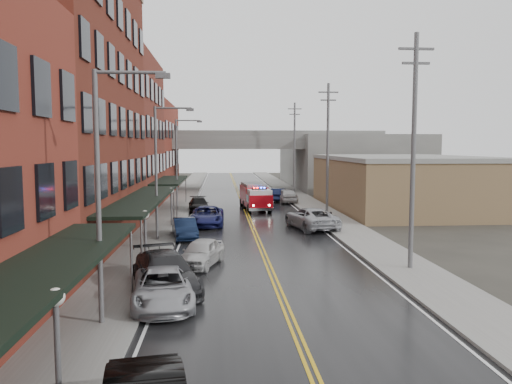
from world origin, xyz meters
TOP-DOWN VIEW (x-y plane):
  - road at (0.00, 30.00)m, footprint 11.00×160.00m
  - sidewalk_left at (-7.30, 30.00)m, footprint 3.00×160.00m
  - sidewalk_right at (7.30, 30.00)m, footprint 3.00×160.00m
  - curb_left at (-5.65, 30.00)m, footprint 0.30×160.00m
  - curb_right at (5.65, 30.00)m, footprint 0.30×160.00m
  - brick_building_b at (-13.30, 23.00)m, footprint 9.00×20.00m
  - brick_building_c at (-13.30, 40.50)m, footprint 9.00×15.00m
  - brick_building_far at (-13.30, 58.00)m, footprint 9.00×20.00m
  - tan_building at (16.00, 40.00)m, footprint 14.00×22.00m
  - right_far_block at (18.00, 70.00)m, footprint 18.00×30.00m
  - awning_0 at (-7.49, 4.00)m, footprint 2.60×16.00m
  - awning_1 at (-7.49, 23.00)m, footprint 2.60×18.00m
  - awning_2 at (-7.49, 40.50)m, footprint 2.60×13.00m
  - globe_lamp_0 at (-6.40, 2.00)m, footprint 0.44×0.44m
  - globe_lamp_1 at (-6.40, 16.00)m, footprint 0.44×0.44m
  - globe_lamp_2 at (-6.40, 30.00)m, footprint 0.44×0.44m
  - street_lamp_0 at (-6.55, 8.00)m, footprint 2.64×0.22m
  - street_lamp_1 at (-6.55, 24.00)m, footprint 2.64×0.22m
  - street_lamp_2 at (-6.55, 40.00)m, footprint 2.64×0.22m
  - utility_pole_0 at (7.20, 15.00)m, footprint 1.80×0.24m
  - utility_pole_1 at (7.20, 35.00)m, footprint 1.80×0.24m
  - utility_pole_2 at (7.20, 55.00)m, footprint 1.80×0.24m
  - overpass at (0.00, 62.00)m, footprint 40.00×10.00m
  - fire_truck at (1.01, 40.19)m, footprint 3.38×7.32m
  - parked_car_left_2 at (-4.87, 10.20)m, footprint 2.93×5.39m
  - parked_car_left_3 at (-5.00, 12.26)m, footprint 3.97×6.16m
  - parked_car_left_4 at (-3.60, 16.80)m, footprint 2.85×4.52m
  - parked_car_left_5 at (-5.00, 24.77)m, footprint 2.16×4.47m
  - parked_car_left_6 at (-3.60, 30.40)m, footprint 2.74×5.67m
  - parked_car_left_7 at (-4.62, 39.20)m, footprint 2.30×4.82m
  - parked_car_right_0 at (4.48, 28.20)m, footprint 3.94×6.42m
  - parked_car_right_1 at (4.59, 29.80)m, footprint 3.06×5.32m
  - parked_car_right_2 at (5.00, 46.20)m, footprint 2.28×4.96m
  - parked_car_right_3 at (4.32, 47.80)m, footprint 2.94×4.85m

SIDE VIEW (x-z plane):
  - road at x=0.00m, z-range 0.00..0.02m
  - sidewalk_left at x=-7.30m, z-range 0.00..0.15m
  - sidewalk_right at x=7.30m, z-range 0.00..0.15m
  - curb_left at x=-5.65m, z-range 0.00..0.15m
  - curb_right at x=5.65m, z-range 0.00..0.15m
  - parked_car_left_7 at x=-4.62m, z-range 0.00..1.36m
  - parked_car_left_5 at x=-5.00m, z-range 0.00..1.41m
  - parked_car_left_2 at x=-4.87m, z-range 0.00..1.43m
  - parked_car_left_4 at x=-3.60m, z-range 0.00..1.43m
  - parked_car_right_1 at x=4.59m, z-range 0.00..1.45m
  - parked_car_right_3 at x=4.32m, z-range 0.00..1.51m
  - parked_car_left_6 at x=-3.60m, z-range 0.00..1.56m
  - parked_car_right_2 at x=5.00m, z-range 0.00..1.65m
  - parked_car_left_3 at x=-5.00m, z-range 0.00..1.66m
  - parked_car_right_0 at x=4.48m, z-range 0.00..1.66m
  - fire_truck at x=1.01m, z-range 0.11..2.72m
  - globe_lamp_0 at x=-6.40m, z-range 0.75..3.87m
  - globe_lamp_1 at x=-6.40m, z-range 0.75..3.87m
  - globe_lamp_2 at x=-6.40m, z-range 0.75..3.87m
  - tan_building at x=16.00m, z-range 0.00..5.00m
  - awning_2 at x=-7.49m, z-range 1.44..4.53m
  - awning_0 at x=-7.49m, z-range 1.44..4.53m
  - awning_1 at x=-7.49m, z-range 1.44..4.53m
  - right_far_block at x=18.00m, z-range 0.00..8.00m
  - street_lamp_0 at x=-6.55m, z-range 0.69..9.69m
  - street_lamp_1 at x=-6.55m, z-range 0.69..9.69m
  - street_lamp_2 at x=-6.55m, z-range 0.69..9.69m
  - overpass at x=0.00m, z-range 2.24..9.74m
  - brick_building_far at x=-13.30m, z-range 0.00..12.00m
  - utility_pole_0 at x=7.20m, z-range 0.31..12.31m
  - utility_pole_1 at x=7.20m, z-range 0.31..12.31m
  - utility_pole_2 at x=7.20m, z-range 0.31..12.31m
  - brick_building_c at x=-13.30m, z-range 0.00..15.00m
  - brick_building_b at x=-13.30m, z-range 0.00..18.00m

